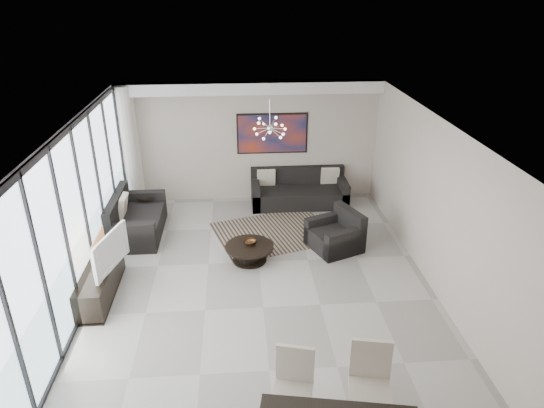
{
  "coord_description": "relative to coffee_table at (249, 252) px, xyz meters",
  "views": [
    {
      "loc": [
        -0.36,
        -6.57,
        4.93
      ],
      "look_at": [
        0.26,
        1.38,
        1.25
      ],
      "focal_mm": 32.0,
      "sensor_mm": 36.0,
      "label": 1
    }
  ],
  "objects": [
    {
      "name": "room_shell",
      "position": [
        0.63,
        -1.51,
        1.26
      ],
      "size": [
        6.0,
        9.0,
        2.9
      ],
      "color": "#A8A39B",
      "rests_on": "ground"
    },
    {
      "name": "window_wall",
      "position": [
        -2.69,
        -1.51,
        1.28
      ],
      "size": [
        0.37,
        8.95,
        2.9
      ],
      "color": "silver",
      "rests_on": "floor"
    },
    {
      "name": "soffit",
      "position": [
        0.17,
        2.79,
        2.58
      ],
      "size": [
        5.98,
        0.4,
        0.26
      ],
      "primitive_type": "cube",
      "color": "white",
      "rests_on": "room_shell"
    },
    {
      "name": "painting",
      "position": [
        0.67,
        2.96,
        1.46
      ],
      "size": [
        1.68,
        0.04,
        0.98
      ],
      "primitive_type": "cube",
      "color": "#AF3418",
      "rests_on": "room_shell"
    },
    {
      "name": "chandelier",
      "position": [
        0.47,
        0.99,
        2.16
      ],
      "size": [
        0.66,
        0.66,
        0.71
      ],
      "color": "silver",
      "rests_on": "room_shell"
    },
    {
      "name": "rug",
      "position": [
        0.55,
        1.09,
        -0.18
      ],
      "size": [
        2.8,
        2.43,
        0.01
      ],
      "primitive_type": "cube",
      "rotation": [
        0.0,
        0.0,
        0.29
      ],
      "color": "black",
      "rests_on": "floor"
    },
    {
      "name": "coffee_table",
      "position": [
        0.0,
        0.0,
        0.0
      ],
      "size": [
        0.94,
        0.94,
        0.33
      ],
      "color": "black",
      "rests_on": "floor"
    },
    {
      "name": "bowl_coffee",
      "position": [
        0.02,
        0.08,
        0.18
      ],
      "size": [
        0.24,
        0.24,
        0.07
      ],
      "primitive_type": "imported",
      "rotation": [
        0.0,
        0.0,
        -0.02
      ],
      "color": "brown",
      "rests_on": "coffee_table"
    },
    {
      "name": "sofa_main",
      "position": [
        1.28,
        2.57,
        0.09
      ],
      "size": [
        2.28,
        0.93,
        0.83
      ],
      "color": "black",
      "rests_on": "floor"
    },
    {
      "name": "loveseat",
      "position": [
        -2.38,
        1.27,
        0.12
      ],
      "size": [
        1.0,
        1.78,
        0.89
      ],
      "color": "black",
      "rests_on": "floor"
    },
    {
      "name": "armchair",
      "position": [
        1.76,
        0.37,
        0.08
      ],
      "size": [
        1.18,
        1.2,
        0.79
      ],
      "color": "black",
      "rests_on": "floor"
    },
    {
      "name": "side_table",
      "position": [
        -2.24,
        2.04,
        0.18
      ],
      "size": [
        0.4,
        0.4,
        0.55
      ],
      "color": "black",
      "rests_on": "floor"
    },
    {
      "name": "tv_console",
      "position": [
        -2.59,
        -0.93,
        0.08
      ],
      "size": [
        0.48,
        1.71,
        0.54
      ],
      "primitive_type": "cube",
      "color": "black",
      "rests_on": "floor"
    },
    {
      "name": "television",
      "position": [
        -2.43,
        -0.9,
        0.67
      ],
      "size": [
        0.42,
        1.1,
        0.63
      ],
      "primitive_type": "imported",
      "rotation": [
        0.0,
        0.0,
        1.31
      ],
      "color": "gray",
      "rests_on": "tv_console"
    },
    {
      "name": "dining_chair_nw",
      "position": [
        0.41,
        -3.73,
        0.39
      ],
      "size": [
        0.57,
        0.57,
        1.01
      ],
      "color": "#B8A799",
      "rests_on": "floor"
    },
    {
      "name": "dining_chair_ne",
      "position": [
        1.33,
        -3.78,
        0.43
      ],
      "size": [
        0.58,
        0.58,
        1.07
      ],
      "color": "#B8A799",
      "rests_on": "floor"
    }
  ]
}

